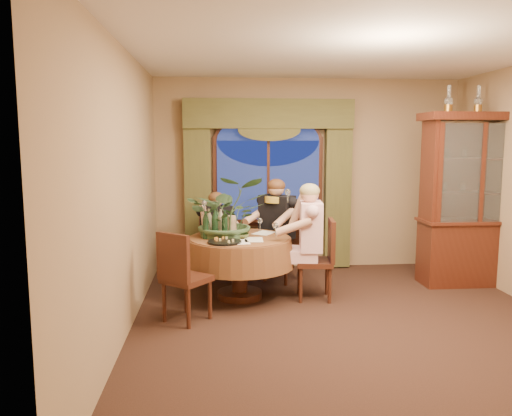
{
  "coord_description": "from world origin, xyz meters",
  "views": [
    {
      "loc": [
        -1.37,
        -4.85,
        1.89
      ],
      "look_at": [
        -0.89,
        1.04,
        1.1
      ],
      "focal_mm": 35.0,
      "sensor_mm": 36.0,
      "label": 1
    }
  ],
  "objects": [
    {
      "name": "person_back",
      "position": [
        -1.37,
        1.84,
        0.61
      ],
      "size": [
        0.55,
        0.52,
        1.22
      ],
      "primitive_type": null,
      "rotation": [
        0.0,
        0.0,
        -2.81
      ],
      "color": "black",
      "rests_on": "floor"
    },
    {
      "name": "chair_front_left",
      "position": [
        -1.69,
        0.3,
        0.48
      ],
      "size": [
        0.59,
        0.59,
        0.96
      ],
      "primitive_type": "cube",
      "rotation": [
        0.0,
        0.0,
        -0.68
      ],
      "color": "black",
      "rests_on": "floor"
    },
    {
      "name": "wine_bottle_2",
      "position": [
        -1.38,
        1.23,
        0.92
      ],
      "size": [
        0.07,
        0.07,
        0.33
      ],
      "primitive_type": "cylinder",
      "color": "black",
      "rests_on": "dining_table"
    },
    {
      "name": "wine_bottle_1",
      "position": [
        -1.27,
        1.0,
        0.92
      ],
      "size": [
        0.07,
        0.07,
        0.33
      ],
      "primitive_type": "cylinder",
      "color": "black",
      "rests_on": "dining_table"
    },
    {
      "name": "china_cabinet",
      "position": [
        1.98,
        1.39,
        1.13
      ],
      "size": [
        1.39,
        0.55,
        2.25
      ],
      "primitive_type": "cube",
      "color": "#3B150C",
      "rests_on": "floor"
    },
    {
      "name": "oil_lamp_right",
      "position": [
        2.38,
        1.39,
        2.42
      ],
      "size": [
        0.11,
        0.11,
        0.34
      ],
      "primitive_type": null,
      "color": "#A5722D",
      "rests_on": "china_cabinet"
    },
    {
      "name": "swag_valance",
      "position": [
        -0.6,
        2.35,
        2.28
      ],
      "size": [
        2.45,
        0.16,
        0.42
      ],
      "primitive_type": null,
      "color": "#454521",
      "rests_on": "wall_back"
    },
    {
      "name": "chair_right",
      "position": [
        -0.2,
        0.92,
        0.48
      ],
      "size": [
        0.47,
        0.47,
        0.96
      ],
      "primitive_type": "cube",
      "rotation": [
        0.0,
        0.0,
        1.44
      ],
      "color": "black",
      "rests_on": "floor"
    },
    {
      "name": "wine_glass_person_scarf",
      "position": [
        -0.81,
        1.37,
        0.84
      ],
      "size": [
        0.07,
        0.07,
        0.18
      ],
      "primitive_type": null,
      "color": "silver",
      "rests_on": "dining_table"
    },
    {
      "name": "person_pink",
      "position": [
        -0.25,
        0.93,
        0.7
      ],
      "size": [
        0.52,
        0.55,
        1.4
      ],
      "primitive_type": null,
      "rotation": [
        0.0,
        0.0,
        1.45
      ],
      "color": "#EFBCC6",
      "rests_on": "floor"
    },
    {
      "name": "wine_glass_person_pink",
      "position": [
        -0.66,
        0.98,
        0.84
      ],
      "size": [
        0.07,
        0.07,
        0.18
      ],
      "primitive_type": null,
      "color": "silver",
      "rests_on": "dining_table"
    },
    {
      "name": "olive_bowl",
      "position": [
        -1.07,
        0.97,
        0.78
      ],
      "size": [
        0.17,
        0.17,
        0.05
      ],
      "primitive_type": "imported",
      "color": "#4E5C2D",
      "rests_on": "dining_table"
    },
    {
      "name": "drapery_left",
      "position": [
        -1.63,
        2.38,
        1.18
      ],
      "size": [
        0.38,
        0.14,
        2.32
      ],
      "primitive_type": "cube",
      "color": "#454521",
      "rests_on": "floor"
    },
    {
      "name": "wall_back",
      "position": [
        0.0,
        2.5,
        1.4
      ],
      "size": [
        4.5,
        0.0,
        4.5
      ],
      "primitive_type": "plane",
      "rotation": [
        1.57,
        0.0,
        0.0
      ],
      "color": "#907657",
      "rests_on": "ground"
    },
    {
      "name": "person_scarf",
      "position": [
        -0.56,
        1.68,
        0.7
      ],
      "size": [
        0.68,
        0.68,
        1.4
      ],
      "primitive_type": null,
      "rotation": [
        0.0,
        0.0,
        -3.83
      ],
      "color": "black",
      "rests_on": "floor"
    },
    {
      "name": "wine_bottle_5",
      "position": [
        -1.49,
        0.96,
        0.92
      ],
      "size": [
        0.07,
        0.07,
        0.33
      ],
      "primitive_type": "cylinder",
      "color": "black",
      "rests_on": "dining_table"
    },
    {
      "name": "floor",
      "position": [
        0.0,
        0.0,
        0.0
      ],
      "size": [
        5.0,
        5.0,
        0.0
      ],
      "primitive_type": "plane",
      "color": "black",
      "rests_on": "ground"
    },
    {
      "name": "chair_back_right",
      "position": [
        -0.48,
        1.74,
        0.48
      ],
      "size": [
        0.59,
        0.59,
        0.96
      ],
      "primitive_type": "cube",
      "rotation": [
        0.0,
        0.0,
        -3.86
      ],
      "color": "black",
      "rests_on": "floor"
    },
    {
      "name": "tasting_paper_0",
      "position": [
        -0.93,
        0.84,
        0.75
      ],
      "size": [
        0.22,
        0.31,
        0.0
      ],
      "primitive_type": "cube",
      "rotation": [
        0.0,
        0.0,
        -0.05
      ],
      "color": "white",
      "rests_on": "dining_table"
    },
    {
      "name": "tasting_paper_2",
      "position": [
        -1.11,
        0.73,
        0.75
      ],
      "size": [
        0.25,
        0.32,
        0.0
      ],
      "primitive_type": "cube",
      "rotation": [
        0.0,
        0.0,
        0.12
      ],
      "color": "white",
      "rests_on": "dining_table"
    },
    {
      "name": "tasting_paper_1",
      "position": [
        -0.77,
        1.26,
        0.75
      ],
      "size": [
        0.34,
        0.37,
        0.0
      ],
      "primitive_type": "cube",
      "rotation": [
        0.0,
        0.0,
        -0.58
      ],
      "color": "white",
      "rests_on": "dining_table"
    },
    {
      "name": "arched_transom",
      "position": [
        -0.6,
        2.43,
        2.08
      ],
      "size": [
        1.6,
        0.06,
        0.44
      ],
      "primitive_type": null,
      "color": "navy",
      "rests_on": "wall_back"
    },
    {
      "name": "wine_bottle_3",
      "position": [
        -1.39,
        1.0,
        0.92
      ],
      "size": [
        0.07,
        0.07,
        0.33
      ],
      "primitive_type": "cylinder",
      "color": "black",
      "rests_on": "dining_table"
    },
    {
      "name": "dining_table",
      "position": [
        -1.09,
        1.04,
        0.38
      ],
      "size": [
        1.71,
        1.71,
        0.75
      ],
      "primitive_type": "cylinder",
      "rotation": [
        0.0,
        0.0,
        -0.36
      ],
      "color": "maroon",
      "rests_on": "floor"
    },
    {
      "name": "oil_lamp_center",
      "position": [
        1.98,
        1.39,
        2.42
      ],
      "size": [
        0.11,
        0.11,
        0.34
      ],
      "primitive_type": null,
      "color": "#A5722D",
      "rests_on": "china_cabinet"
    },
    {
      "name": "ceiling",
      "position": [
        0.0,
        0.0,
        2.8
      ],
      "size": [
        5.0,
        5.0,
        0.0
      ],
      "primitive_type": "plane",
      "rotation": [
        3.14,
        0.0,
        0.0
      ],
      "color": "white",
      "rests_on": "wall_back"
    },
    {
      "name": "stoneware_vase",
      "position": [
        -1.18,
        1.12,
        0.88
      ],
      "size": [
        0.13,
        0.13,
        0.25
      ],
      "primitive_type": null,
      "color": "tan",
      "rests_on": "dining_table"
    },
    {
      "name": "oil_lamp_left",
      "position": [
        1.59,
        1.39,
        2.42
      ],
      "size": [
        0.11,
        0.11,
        0.34
      ],
      "primitive_type": null,
      "color": "#A5722D",
      "rests_on": "china_cabinet"
    },
    {
      "name": "window",
      "position": [
        -0.6,
        2.43,
        1.3
      ],
      "size": [
        1.62,
        0.1,
        1.32
      ],
      "primitive_type": null,
      "color": "navy",
      "rests_on": "wall_back"
    },
    {
      "name": "wine_bottle_4",
      "position": [
        -1.31,
        1.11,
        0.92
      ],
      "size": [
        0.07,
        0.07,
        0.33
      ],
      "primitive_type": "cylinder",
      "color": "tan",
      "rests_on": "dining_table"
    },
    {
      "name": "centerpiece_plant",
      "position": [
        -1.23,
        1.15,
        1.37
      ],
      "size": [
        0.97,
        1.07,
        0.84
      ],
      "primitive_type": "imported",
      "color": "#375734",
      "rests_on": "dining_table"
    },
    {
      "name": "drapery_right",
      "position": [
        0.43,
        2.38,
        1.18
      ],
      "size": [
        0.38,
        0.14,
        2.32
      ],
      "primitive_type": "cube",
      "color": "#454521",
      "rests_on": "floor"
    },
    {
      "name": "chair_back",
      "position": [
        -1.34,
        1.85,
        0.48
      ],
      "size": [
        0.52,
        0.52,
        0.96
      ],
      "primitive_type": "cube",
      "rotation": [
        0.0,
        0.0,
        -2.85
      ],
      "color": "black",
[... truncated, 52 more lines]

